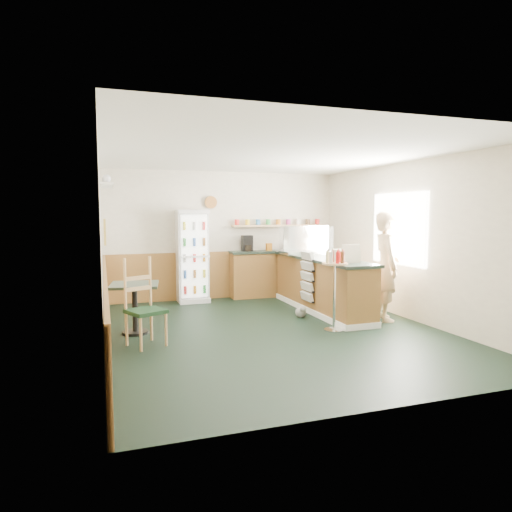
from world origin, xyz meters
name	(u,v)px	position (x,y,z in m)	size (l,w,h in m)	color
ground	(274,331)	(0.00, 0.00, 0.00)	(6.00, 6.00, 0.00)	black
room_envelope	(246,231)	(-0.23, 0.73, 1.52)	(5.04, 6.02, 2.72)	beige
service_counter	(321,286)	(1.35, 1.07, 0.46)	(0.68, 3.01, 1.01)	olive
back_counter	(279,271)	(1.19, 2.80, 0.55)	(2.24, 0.42, 1.69)	olive
drinks_fridge	(192,256)	(-0.74, 2.74, 0.94)	(0.62, 0.53, 1.89)	silver
display_case	(306,240)	(1.35, 1.75, 1.28)	(0.97, 0.51, 0.55)	silver
cash_register	(345,256)	(1.35, 0.20, 1.11)	(0.36, 0.38, 0.21)	beige
shopkeeper	(386,266)	(2.05, 0.06, 0.92)	(0.62, 0.44, 1.85)	tan
condiment_stand	(335,278)	(0.89, -0.29, 0.83)	(0.40, 0.40, 1.24)	silver
newspaper_rack	(307,277)	(0.99, 0.92, 0.68)	(0.09, 0.45, 0.91)	black
cafe_table	(135,298)	(-2.05, 0.52, 0.54)	(0.79, 0.79, 0.77)	black
cafe_chair	(145,299)	(-1.95, -0.09, 0.63)	(0.60, 0.61, 1.21)	black
dog_doorstop	(301,312)	(0.77, 0.68, 0.11)	(0.19, 0.25, 0.23)	#999994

